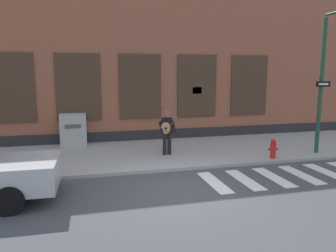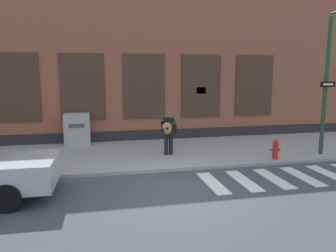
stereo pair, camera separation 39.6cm
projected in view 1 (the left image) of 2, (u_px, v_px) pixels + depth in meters
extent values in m
plane|color=#424449|center=(182.00, 192.00, 8.66)|extent=(160.00, 160.00, 0.00)
cube|color=#9E9E99|center=(151.00, 153.00, 12.60)|extent=(28.00, 4.67, 0.11)
cube|color=#99563D|center=(133.00, 67.00, 16.21)|extent=(28.00, 4.00, 6.75)
cube|color=#28282B|center=(141.00, 136.00, 14.78)|extent=(28.00, 0.04, 0.55)
cube|color=#473323|center=(10.00, 88.00, 13.12)|extent=(1.86, 0.06, 2.84)
cube|color=black|center=(10.00, 88.00, 13.11)|extent=(1.74, 0.03, 2.72)
cube|color=#473323|center=(78.00, 87.00, 13.77)|extent=(1.86, 0.06, 2.84)
cube|color=black|center=(78.00, 87.00, 13.76)|extent=(1.74, 0.03, 2.72)
cube|color=#473323|center=(140.00, 87.00, 14.41)|extent=(1.86, 0.06, 2.84)
cube|color=black|center=(140.00, 87.00, 14.40)|extent=(1.74, 0.03, 2.72)
cube|color=#473323|center=(197.00, 86.00, 15.05)|extent=(1.86, 0.06, 2.84)
cube|color=black|center=(197.00, 86.00, 15.04)|extent=(1.74, 0.03, 2.72)
cube|color=#473323|center=(249.00, 85.00, 15.70)|extent=(1.86, 0.06, 2.84)
cube|color=black|center=(249.00, 85.00, 15.69)|extent=(1.74, 0.03, 2.72)
cube|color=yellow|center=(197.00, 90.00, 15.07)|extent=(0.44, 0.02, 0.30)
cube|color=silver|center=(214.00, 182.00, 9.41)|extent=(0.42, 1.90, 0.01)
cube|color=silver|center=(245.00, 180.00, 9.65)|extent=(0.42, 1.90, 0.01)
cube|color=silver|center=(273.00, 177.00, 9.88)|extent=(0.42, 1.90, 0.01)
cube|color=silver|center=(301.00, 175.00, 10.11)|extent=(0.42, 1.90, 0.01)
cube|color=silver|center=(327.00, 172.00, 10.35)|extent=(0.42, 1.90, 0.01)
cube|color=silver|center=(59.00, 163.00, 8.78)|extent=(0.07, 0.24, 0.12)
cube|color=silver|center=(54.00, 176.00, 7.68)|extent=(0.07, 0.24, 0.12)
cylinder|color=black|center=(25.00, 176.00, 8.93)|extent=(0.67, 0.26, 0.66)
cylinder|color=black|center=(10.00, 200.00, 7.25)|extent=(0.67, 0.26, 0.66)
cylinder|color=black|center=(169.00, 144.00, 12.14)|extent=(0.15, 0.15, 0.82)
cylinder|color=black|center=(165.00, 144.00, 12.09)|extent=(0.15, 0.15, 0.82)
cube|color=black|center=(167.00, 125.00, 12.01)|extent=(0.39, 0.25, 0.56)
sphere|color=#9E7051|center=(167.00, 115.00, 11.95)|extent=(0.22, 0.22, 0.22)
cylinder|color=olive|center=(167.00, 113.00, 11.94)|extent=(0.28, 0.28, 0.02)
cylinder|color=olive|center=(167.00, 112.00, 11.93)|extent=(0.18, 0.18, 0.09)
cylinder|color=black|center=(174.00, 127.00, 11.96)|extent=(0.12, 0.52, 0.39)
cylinder|color=black|center=(161.00, 127.00, 11.88)|extent=(0.12, 0.52, 0.39)
ellipsoid|color=#B77F4C|center=(166.00, 128.00, 11.83)|extent=(0.37, 0.14, 0.44)
cylinder|color=black|center=(166.00, 128.00, 11.78)|extent=(0.09, 0.02, 0.09)
cylinder|color=brown|center=(173.00, 123.00, 11.83)|extent=(0.47, 0.07, 0.34)
cylinder|color=#1E472D|center=(321.00, 87.00, 12.10)|extent=(0.15, 0.15, 4.96)
cube|color=black|center=(323.00, 84.00, 11.97)|extent=(0.60, 0.04, 0.20)
cube|color=white|center=(324.00, 84.00, 11.96)|extent=(0.40, 0.02, 0.07)
cube|color=#ADADA8|center=(73.00, 130.00, 13.58)|extent=(1.05, 0.67, 1.33)
cube|color=#4C4C4C|center=(73.00, 126.00, 13.22)|extent=(0.63, 0.02, 0.16)
cylinder|color=red|center=(273.00, 151.00, 11.64)|extent=(0.20, 0.20, 0.55)
sphere|color=red|center=(273.00, 141.00, 11.58)|extent=(0.18, 0.18, 0.18)
cylinder|color=red|center=(270.00, 149.00, 11.59)|extent=(0.10, 0.07, 0.07)
cylinder|color=red|center=(277.00, 149.00, 11.66)|extent=(0.10, 0.07, 0.07)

